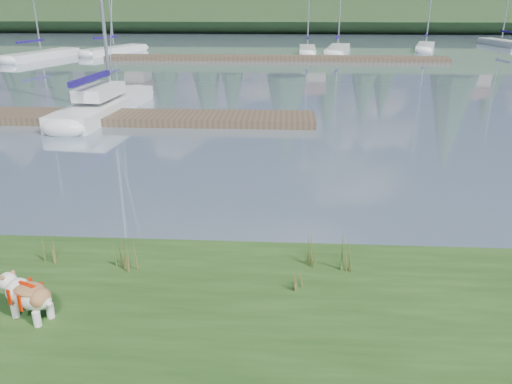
{
  "coord_description": "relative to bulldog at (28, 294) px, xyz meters",
  "views": [
    {
      "loc": [
        2.89,
        -9.33,
        4.31
      ],
      "look_at": [
        2.36,
        -0.5,
        0.9
      ],
      "focal_mm": 35.0,
      "sensor_mm": 36.0,
      "label": 1
    }
  ],
  "objects": [
    {
      "name": "ground",
      "position": [
        0.44,
        33.89,
        -0.7
      ],
      "size": [
        200.0,
        200.0,
        0.0
      ],
      "primitive_type": "plane",
      "color": "slate",
      "rests_on": "ground"
    },
    {
      "name": "ridge",
      "position": [
        0.44,
        76.89,
        1.8
      ],
      "size": [
        200.0,
        20.0,
        5.0
      ],
      "primitive_type": "cube",
      "color": "#20351A",
      "rests_on": "ground"
    },
    {
      "name": "bulldog",
      "position": [
        0.0,
        0.0,
        0.0
      ],
      "size": [
        0.94,
        0.65,
        0.56
      ],
      "rotation": [
        0.0,
        0.0,
        2.71
      ],
      "color": "silver",
      "rests_on": "bank"
    },
    {
      "name": "sailboat_main",
      "position": [
        -3.91,
        14.85,
        -0.27
      ],
      "size": [
        2.16,
        8.18,
        11.71
      ],
      "rotation": [
        0.0,
        0.0,
        1.5
      ],
      "color": "silver",
      "rests_on": "ground"
    },
    {
      "name": "dock_near",
      "position": [
        -3.56,
        12.89,
        -0.55
      ],
      "size": [
        16.0,
        2.0,
        0.3
      ],
      "primitive_type": "cube",
      "color": "#4C3D2C",
      "rests_on": "ground"
    },
    {
      "name": "dock_far",
      "position": [
        2.44,
        33.89,
        -0.55
      ],
      "size": [
        26.0,
        2.2,
        0.3
      ],
      "primitive_type": "cube",
      "color": "#4C3D2C",
      "rests_on": "ground"
    },
    {
      "name": "sailboat_bg_0",
      "position": [
        -15.65,
        34.45,
        -0.38
      ],
      "size": [
        3.65,
        8.4,
        11.94
      ],
      "rotation": [
        0.0,
        0.0,
        1.32
      ],
      "color": "silver",
      "rests_on": "ground"
    },
    {
      "name": "sailboat_bg_1",
      "position": [
        -11.2,
        38.73,
        -0.37
      ],
      "size": [
        4.38,
        7.98,
        11.89
      ],
      "rotation": [
        0.0,
        0.0,
        1.19
      ],
      "color": "silver",
      "rests_on": "ground"
    },
    {
      "name": "sailboat_bg_2",
      "position": [
        5.12,
        39.35,
        -0.36
      ],
      "size": [
        1.48,
        6.65,
        10.09
      ],
      "rotation": [
        0.0,
        0.0,
        1.54
      ],
      "color": "silver",
      "rests_on": "ground"
    },
    {
      "name": "sailboat_bg_3",
      "position": [
        7.88,
        40.11,
        -0.37
      ],
      "size": [
        3.0,
        8.22,
        11.85
      ],
      "rotation": [
        0.0,
        0.0,
        1.39
      ],
      "color": "silver",
      "rests_on": "ground"
    },
    {
      "name": "sailboat_bg_4",
      "position": [
        16.2,
        43.25,
        -0.37
      ],
      "size": [
        3.36,
        7.18,
        10.53
      ],
      "rotation": [
        0.0,
        0.0,
        1.28
      ],
      "color": "silver",
      "rests_on": "ground"
    },
    {
      "name": "sailboat_bg_5",
      "position": [
        24.84,
        48.84,
        -0.38
      ],
      "size": [
        2.49,
        7.7,
        10.86
      ],
      "rotation": [
        0.0,
        0.0,
        1.71
      ],
      "color": "silver",
      "rests_on": "ground"
    },
    {
      "name": "weed_0",
      "position": [
        0.78,
        1.4,
        -0.14
      ],
      "size": [
        0.17,
        0.14,
        0.49
      ],
      "color": "#475B23",
      "rests_on": "bank"
    },
    {
      "name": "weed_1",
      "position": [
        0.95,
        1.31,
        -0.11
      ],
      "size": [
        0.17,
        0.14,
        0.56
      ],
      "color": "#475B23",
      "rests_on": "bank"
    },
    {
      "name": "weed_2",
      "position": [
        3.8,
        1.61,
        -0.04
      ],
      "size": [
        0.17,
        0.14,
        0.72
      ],
      "color": "#475B23",
      "rests_on": "bank"
    },
    {
      "name": "weed_3",
      "position": [
        -0.43,
        1.48,
        -0.12
      ],
      "size": [
        0.17,
        0.14,
        0.55
      ],
      "color": "#475B23",
      "rests_on": "bank"
    },
    {
      "name": "weed_4",
      "position": [
        3.53,
        0.9,
        -0.2
      ],
      "size": [
        0.17,
        0.14,
        0.35
      ],
      "color": "#475B23",
      "rests_on": "bank"
    },
    {
      "name": "weed_5",
      "position": [
        4.3,
        1.47,
        -0.04
      ],
      "size": [
        0.17,
        0.14,
        0.72
      ],
      "color": "#475B23",
      "rests_on": "bank"
    },
    {
      "name": "mud_lip",
      "position": [
        0.44,
        2.29,
        -0.63
      ],
      "size": [
        60.0,
        0.5,
        0.14
      ],
      "primitive_type": "cube",
      "color": "#33281C",
      "rests_on": "ground"
    }
  ]
}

